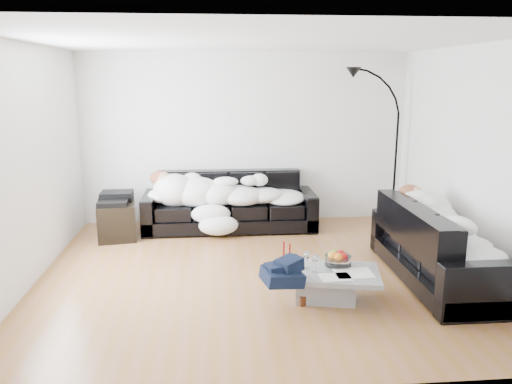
{
  "coord_description": "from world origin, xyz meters",
  "views": [
    {
      "loc": [
        -0.49,
        -5.44,
        2.23
      ],
      "look_at": [
        0.0,
        0.3,
        0.9
      ],
      "focal_mm": 35.0,
      "sensor_mm": 36.0,
      "label": 1
    }
  ],
  "objects": [
    {
      "name": "sleeper_right",
      "position": [
        2.01,
        -0.36,
        0.64
      ],
      "size": [
        0.76,
        1.81,
        0.44
      ],
      "primitive_type": null,
      "rotation": [
        0.0,
        0.0,
        1.57
      ],
      "color": "white",
      "rests_on": "sofa_right"
    },
    {
      "name": "wine_glass_c",
      "position": [
        0.5,
        -0.81,
        0.41
      ],
      "size": [
        0.09,
        0.09,
        0.19
      ],
      "primitive_type": "cylinder",
      "rotation": [
        0.0,
        0.0,
        -0.16
      ],
      "color": "white",
      "rests_on": "coffee_table"
    },
    {
      "name": "coffee_table",
      "position": [
        0.62,
        -0.77,
        0.16
      ],
      "size": [
        1.18,
        0.83,
        0.31
      ],
      "primitive_type": "cube",
      "rotation": [
        0.0,
        0.0,
        -0.2
      ],
      "color": "#939699",
      "rests_on": "ground"
    },
    {
      "name": "wall_back",
      "position": [
        0.0,
        2.25,
        1.3
      ],
      "size": [
        5.0,
        0.02,
        2.6
      ],
      "primitive_type": "cube",
      "color": "silver",
      "rests_on": "ground"
    },
    {
      "name": "wine_glass_b",
      "position": [
        0.31,
        -0.74,
        0.4
      ],
      "size": [
        0.08,
        0.08,
        0.18
      ],
      "primitive_type": "cylinder",
      "rotation": [
        0.0,
        0.0,
        0.09
      ],
      "color": "white",
      "rests_on": "coffee_table"
    },
    {
      "name": "newspaper_a",
      "position": [
        0.88,
        -0.87,
        0.32
      ],
      "size": [
        0.38,
        0.29,
        0.01
      ],
      "primitive_type": "cube",
      "rotation": [
        0.0,
        0.0,
        0.0
      ],
      "color": "silver",
      "rests_on": "coffee_table"
    },
    {
      "name": "stereo",
      "position": [
        -1.88,
        1.53,
        0.57
      ],
      "size": [
        0.45,
        0.36,
        0.13
      ],
      "primitive_type": "cube",
      "rotation": [
        0.0,
        0.0,
        0.04
      ],
      "color": "black",
      "rests_on": "av_cabinet"
    },
    {
      "name": "av_cabinet",
      "position": [
        -1.88,
        1.53,
        0.25
      ],
      "size": [
        0.62,
        0.81,
        0.51
      ],
      "primitive_type": "cube",
      "rotation": [
        0.0,
        0.0,
        0.16
      ],
      "color": "black",
      "rests_on": "ground"
    },
    {
      "name": "newspaper_b",
      "position": [
        0.67,
        -0.95,
        0.32
      ],
      "size": [
        0.32,
        0.23,
        0.01
      ],
      "primitive_type": "cube",
      "rotation": [
        0.0,
        0.0,
        0.05
      ],
      "color": "silver",
      "rests_on": "coffee_table"
    },
    {
      "name": "sleeper_back",
      "position": [
        -0.27,
        1.74,
        0.63
      ],
      "size": [
        2.15,
        0.74,
        0.43
      ],
      "primitive_type": null,
      "color": "white",
      "rests_on": "sofa_back"
    },
    {
      "name": "fruit_bowl",
      "position": [
        0.78,
        -0.63,
        0.4
      ],
      "size": [
        0.33,
        0.33,
        0.17
      ],
      "primitive_type": "cylinder",
      "rotation": [
        0.0,
        0.0,
        0.21
      ],
      "color": "white",
      "rests_on": "coffee_table"
    },
    {
      "name": "ceiling",
      "position": [
        0.0,
        0.0,
        2.6
      ],
      "size": [
        5.0,
        5.0,
        0.0
      ],
      "primitive_type": "plane",
      "color": "white",
      "rests_on": "ground"
    },
    {
      "name": "wine_glass_a",
      "position": [
        0.44,
        -0.7,
        0.4
      ],
      "size": [
        0.09,
        0.09,
        0.18
      ],
      "primitive_type": "cylinder",
      "rotation": [
        0.0,
        0.0,
        -0.12
      ],
      "color": "white",
      "rests_on": "coffee_table"
    },
    {
      "name": "sofa_back",
      "position": [
        -0.27,
        1.79,
        0.42
      ],
      "size": [
        2.54,
        0.88,
        0.83
      ],
      "primitive_type": "cube",
      "color": "black",
      "rests_on": "ground"
    },
    {
      "name": "candle_left",
      "position": [
        0.21,
        -0.59,
        0.44
      ],
      "size": [
        0.06,
        0.06,
        0.26
      ],
      "primitive_type": "cylinder",
      "rotation": [
        0.0,
        0.0,
        0.21
      ],
      "color": "maroon",
      "rests_on": "coffee_table"
    },
    {
      "name": "teal_cushion",
      "position": [
        1.95,
        0.29,
        0.72
      ],
      "size": [
        0.42,
        0.38,
        0.2
      ],
      "primitive_type": "ellipsoid",
      "rotation": [
        0.0,
        0.0,
        0.24
      ],
      "color": "#0A4A33",
      "rests_on": "sofa_right"
    },
    {
      "name": "floor_lamp",
      "position": [
        2.28,
        1.9,
        1.05
      ],
      "size": [
        0.81,
        0.46,
        2.09
      ],
      "primitive_type": null,
      "rotation": [
        0.0,
        0.0,
        -0.22
      ],
      "color": "black",
      "rests_on": "ground"
    },
    {
      "name": "sofa_right",
      "position": [
        2.01,
        -0.36,
        0.43
      ],
      "size": [
        0.9,
        2.11,
        0.85
      ],
      "primitive_type": "cube",
      "rotation": [
        0.0,
        0.0,
        1.57
      ],
      "color": "black",
      "rests_on": "ground"
    },
    {
      "name": "navy_jacket",
      "position": [
        0.18,
        -1.01,
        0.49
      ],
      "size": [
        0.49,
        0.45,
        0.2
      ],
      "primitive_type": null,
      "rotation": [
        0.0,
        0.0,
        0.4
      ],
      "color": "black",
      "rests_on": "coffee_table"
    },
    {
      "name": "candle_right",
      "position": [
        0.28,
        -0.57,
        0.43
      ],
      "size": [
        0.04,
        0.04,
        0.22
      ],
      "primitive_type": "cylinder",
      "rotation": [
        0.0,
        0.0,
        -0.05
      ],
      "color": "maroon",
      "rests_on": "coffee_table"
    },
    {
      "name": "wall_right",
      "position": [
        2.5,
        0.0,
        1.3
      ],
      "size": [
        0.02,
        4.5,
        2.6
      ],
      "primitive_type": "cube",
      "color": "silver",
      "rests_on": "ground"
    },
    {
      "name": "wall_left",
      "position": [
        -2.5,
        0.0,
        1.3
      ],
      "size": [
        0.02,
        4.5,
        2.6
      ],
      "primitive_type": "cube",
      "color": "silver",
      "rests_on": "ground"
    },
    {
      "name": "ground",
      "position": [
        0.0,
        0.0,
        0.0
      ],
      "size": [
        5.0,
        5.0,
        0.0
      ],
      "primitive_type": "plane",
      "color": "#94612C",
      "rests_on": "ground"
    },
    {
      "name": "shoes",
      "position": [
        0.54,
        -0.76,
        0.06
      ],
      "size": [
        0.52,
        0.4,
        0.11
      ],
      "primitive_type": null,
      "rotation": [
        0.0,
        0.0,
        0.09
      ],
      "color": "#472311",
      "rests_on": "ground"
    }
  ]
}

